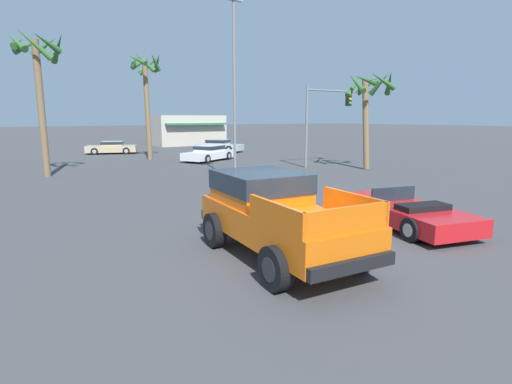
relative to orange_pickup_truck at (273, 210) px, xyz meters
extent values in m
plane|color=#424244|center=(0.21, -0.39, -1.07)|extent=(320.00, 320.00, 0.00)
cube|color=orange|center=(-0.03, -0.32, -0.25)|extent=(2.39, 4.86, 0.67)
cube|color=orange|center=(0.06, 0.62, 0.45)|extent=(1.99, 2.22, 0.72)
cube|color=#1E2833|center=(0.06, 0.62, 0.58)|extent=(2.03, 2.27, 0.46)
cube|color=orange|center=(-1.09, -1.54, 0.33)|extent=(0.25, 1.88, 0.48)
cube|color=orange|center=(0.79, -1.71, 0.33)|extent=(0.25, 1.88, 0.48)
cube|color=orange|center=(-0.23, -2.52, 0.33)|extent=(1.89, 0.25, 0.48)
cube|color=black|center=(0.19, 2.07, -0.46)|extent=(1.93, 0.34, 0.24)
cube|color=black|center=(-0.25, -2.70, -0.46)|extent=(1.93, 0.34, 0.24)
cylinder|color=black|center=(-0.90, 1.23, -0.64)|extent=(0.37, 0.89, 0.86)
cylinder|color=#232326|center=(-0.90, 1.23, -0.64)|extent=(0.36, 0.50, 0.47)
cylinder|color=black|center=(1.11, 1.04, -0.64)|extent=(0.37, 0.89, 0.86)
cylinder|color=#232326|center=(1.11, 1.04, -0.64)|extent=(0.36, 0.50, 0.47)
cylinder|color=black|center=(-1.17, -1.67, -0.64)|extent=(0.37, 0.89, 0.86)
cylinder|color=#232326|center=(-1.17, -1.67, -0.64)|extent=(0.36, 0.50, 0.47)
cylinder|color=black|center=(0.85, -1.86, -0.64)|extent=(0.37, 0.89, 0.86)
cylinder|color=#232326|center=(0.85, -1.86, -0.64)|extent=(0.36, 0.50, 0.47)
cube|color=red|center=(4.71, -0.11, -0.66)|extent=(2.94, 4.87, 0.48)
cube|color=#1E2833|center=(4.84, 0.38, -0.20)|extent=(1.51, 0.46, 0.42)
cube|color=black|center=(4.51, -0.88, -0.34)|extent=(1.57, 0.99, 0.16)
cylinder|color=black|center=(4.24, 1.48, -0.75)|extent=(0.38, 0.68, 0.64)
cylinder|color=#9E9EA3|center=(4.24, 1.48, -0.75)|extent=(0.32, 0.40, 0.35)
cylinder|color=black|center=(5.92, 1.03, -0.75)|extent=(0.38, 0.68, 0.64)
cylinder|color=#9E9EA3|center=(5.92, 1.03, -0.75)|extent=(0.32, 0.40, 0.35)
cylinder|color=black|center=(3.50, -1.24, -0.75)|extent=(0.38, 0.68, 0.64)
cylinder|color=#9E9EA3|center=(3.50, -1.24, -0.75)|extent=(0.32, 0.40, 0.35)
cylinder|color=black|center=(5.19, -1.70, -0.75)|extent=(0.38, 0.68, 0.64)
cylinder|color=#9E9EA3|center=(5.19, -1.70, -0.75)|extent=(0.32, 0.40, 0.35)
cube|color=tan|center=(3.72, 29.58, -0.62)|extent=(4.62, 3.20, 0.57)
cube|color=tan|center=(3.82, 29.54, -0.15)|extent=(2.23, 2.14, 0.38)
cube|color=#1E2833|center=(3.82, 29.54, -0.10)|extent=(2.28, 2.19, 0.23)
cylinder|color=black|center=(2.18, 29.21, -0.77)|extent=(0.64, 0.42, 0.60)
cylinder|color=#9E9EA3|center=(2.18, 29.21, -0.77)|extent=(0.39, 0.33, 0.33)
cylinder|color=black|center=(2.80, 30.86, -0.77)|extent=(0.64, 0.42, 0.60)
cylinder|color=#9E9EA3|center=(2.80, 30.86, -0.77)|extent=(0.39, 0.33, 0.33)
cylinder|color=black|center=(4.65, 28.29, -0.77)|extent=(0.64, 0.42, 0.60)
cylinder|color=#9E9EA3|center=(4.65, 28.29, -0.77)|extent=(0.39, 0.33, 0.33)
cylinder|color=black|center=(5.26, 29.95, -0.77)|extent=(0.64, 0.42, 0.60)
cylinder|color=#9E9EA3|center=(5.26, 29.95, -0.77)|extent=(0.39, 0.33, 0.33)
cube|color=white|center=(8.21, 19.41, -0.63)|extent=(4.82, 3.67, 0.55)
cube|color=white|center=(8.31, 19.46, -0.13)|extent=(2.40, 2.26, 0.45)
cube|color=#1E2833|center=(8.31, 19.46, -0.08)|extent=(2.45, 2.31, 0.27)
cylinder|color=black|center=(7.36, 18.00, -0.77)|extent=(0.64, 0.48, 0.61)
cylinder|color=#9E9EA3|center=(7.36, 18.00, -0.77)|extent=(0.41, 0.36, 0.34)
cylinder|color=black|center=(6.57, 19.49, -0.77)|extent=(0.64, 0.48, 0.61)
cylinder|color=#9E9EA3|center=(6.57, 19.49, -0.77)|extent=(0.41, 0.36, 0.34)
cylinder|color=black|center=(9.84, 19.32, -0.77)|extent=(0.64, 0.48, 0.61)
cylinder|color=#9E9EA3|center=(9.84, 19.32, -0.77)|extent=(0.41, 0.36, 0.34)
cylinder|color=black|center=(9.05, 20.81, -0.77)|extent=(0.64, 0.48, 0.61)
cylinder|color=#9E9EA3|center=(9.05, 20.81, -0.77)|extent=(0.41, 0.36, 0.34)
cube|color=#B7BABF|center=(12.62, 25.90, -0.62)|extent=(4.08, 4.56, 0.54)
cube|color=#B7BABF|center=(12.55, 25.99, -0.12)|extent=(2.36, 2.41, 0.45)
cube|color=#1E2833|center=(12.55, 25.99, -0.07)|extent=(2.41, 2.46, 0.27)
cylinder|color=black|center=(14.12, 25.34, -0.74)|extent=(0.58, 0.66, 0.66)
cylinder|color=#9E9EA3|center=(14.12, 25.34, -0.74)|extent=(0.41, 0.43, 0.37)
cylinder|color=black|center=(12.78, 24.31, -0.74)|extent=(0.58, 0.66, 0.66)
cylinder|color=#9E9EA3|center=(12.78, 24.31, -0.74)|extent=(0.41, 0.43, 0.37)
cylinder|color=black|center=(12.46, 27.50, -0.74)|extent=(0.58, 0.66, 0.66)
cylinder|color=#9E9EA3|center=(12.46, 27.50, -0.74)|extent=(0.41, 0.43, 0.37)
cylinder|color=black|center=(11.12, 26.46, -0.74)|extent=(0.58, 0.66, 0.66)
cylinder|color=#9E9EA3|center=(11.12, 26.46, -0.74)|extent=(0.41, 0.43, 0.37)
cylinder|color=slate|center=(11.55, 12.26, 1.50)|extent=(0.16, 0.16, 5.15)
cylinder|color=slate|center=(13.65, 12.26, 3.83)|extent=(4.18, 0.11, 0.11)
cube|color=black|center=(15.24, 12.26, 3.33)|extent=(0.34, 0.26, 0.90)
sphere|color=red|center=(15.24, 12.11, 3.60)|extent=(0.20, 0.20, 0.20)
sphere|color=orange|center=(15.24, 12.11, 3.33)|extent=(0.20, 0.20, 0.20)
sphere|color=green|center=(15.24, 12.11, 3.06)|extent=(0.20, 0.20, 0.20)
cylinder|color=slate|center=(4.87, 9.93, 3.21)|extent=(0.14, 0.14, 8.57)
cylinder|color=brown|center=(-2.85, 16.97, 2.50)|extent=(0.36, 0.57, 7.14)
cone|color=#2D6028|center=(-1.77, 17.20, 5.76)|extent=(0.59, 2.07, 1.47)
cone|color=#2D6028|center=(-2.35, 17.68, 5.84)|extent=(1.41, 1.25, 1.13)
cone|color=#2D6028|center=(-3.13, 17.82, 5.85)|extent=(1.58, 0.88, 1.10)
cone|color=#2D6028|center=(-3.58, 17.35, 5.91)|extent=(0.88, 1.59, 0.94)
cone|color=#2D6028|center=(-3.69, 16.76, 5.84)|extent=(0.96, 1.75, 1.18)
cone|color=#2D6028|center=(-2.97, 16.12, 5.71)|extent=(1.69, 0.55, 1.56)
cone|color=#2D6028|center=(-2.38, 16.38, 5.88)|extent=(1.60, 1.24, 1.02)
cylinder|color=brown|center=(14.05, 9.63, 1.69)|extent=(0.36, 0.83, 5.53)
cone|color=#2D6028|center=(14.87, 9.43, 4.12)|extent=(0.43, 1.46, 1.36)
cone|color=#2D6028|center=(14.61, 10.03, 4.13)|extent=(1.40, 1.28, 1.36)
cone|color=#2D6028|center=(13.74, 10.41, 4.07)|extent=(1.92, 0.89, 1.60)
cone|color=#2D6028|center=(13.11, 9.68, 4.14)|extent=(0.89, 1.88, 1.37)
cone|color=#2D6028|center=(13.33, 9.18, 4.28)|extent=(0.78, 1.57, 0.88)
cone|color=#2D6028|center=(13.91, 8.43, 4.22)|extent=(1.95, 0.63, 1.12)
cone|color=#2D6028|center=(14.77, 8.63, 4.14)|extent=(1.69, 1.62, 1.40)
cylinder|color=brown|center=(4.85, 22.76, 2.65)|extent=(0.36, 0.58, 7.46)
cone|color=#2D6028|center=(5.70, 22.56, 6.11)|extent=(0.53, 1.63, 1.29)
cone|color=#2D6028|center=(5.40, 23.47, 6.03)|extent=(1.64, 1.26, 1.56)
cone|color=#2D6028|center=(4.78, 23.49, 6.16)|extent=(1.66, 0.49, 1.14)
cone|color=#2D6028|center=(4.16, 22.98, 6.21)|extent=(0.98, 1.54, 0.98)
cone|color=#2D6028|center=(4.09, 22.24, 6.21)|extent=(1.15, 1.70, 0.98)
cone|color=#2D6028|center=(4.48, 21.83, 6.04)|extent=(1.59, 0.98, 1.49)
cone|color=#2D6028|center=(5.39, 22.13, 6.10)|extent=(1.20, 1.22, 1.27)
cube|color=#BCB2A3|center=(14.35, 37.16, 0.65)|extent=(8.07, 5.07, 3.43)
cube|color=#286B4C|center=(14.35, 34.27, 1.40)|extent=(7.26, 0.70, 0.20)
camera|label=1|loc=(-5.35, -7.29, 2.10)|focal=28.00mm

